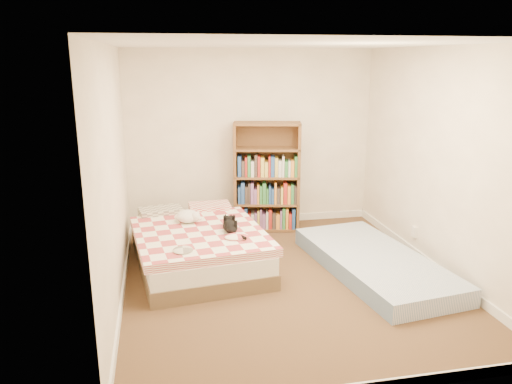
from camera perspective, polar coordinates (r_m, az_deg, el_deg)
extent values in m
cube|color=#452B1D|center=(5.60, 3.42, -9.99)|extent=(3.50, 4.00, 0.01)
cube|color=white|center=(5.08, 3.87, 16.50)|extent=(3.50, 4.00, 0.01)
cube|color=beige|center=(7.11, -0.51, 6.02)|extent=(3.50, 0.01, 2.50)
cube|color=beige|center=(3.38, 12.36, -4.67)|extent=(3.50, 0.01, 2.50)
cube|color=beige|center=(5.05, -15.96, 1.66)|extent=(0.01, 4.00, 2.50)
cube|color=beige|center=(5.89, 20.35, 3.16)|extent=(0.01, 4.00, 2.50)
cube|color=white|center=(7.39, -0.48, -3.22)|extent=(3.50, 0.02, 0.10)
cube|color=white|center=(5.44, -14.93, -10.72)|extent=(0.02, 4.00, 0.10)
cube|color=white|center=(6.22, 19.26, -7.71)|extent=(0.02, 4.00, 0.10)
cube|color=white|center=(6.46, 17.64, -4.37)|extent=(0.03, 0.09, 0.13)
cube|color=brown|center=(5.99, -6.63, -7.45)|extent=(1.58, 2.08, 0.17)
cube|color=silver|center=(5.92, -6.69, -5.81)|extent=(1.55, 2.04, 0.19)
cube|color=#B74449|center=(5.87, -6.73, -4.49)|extent=(1.60, 1.75, 0.10)
cube|color=slate|center=(6.53, -10.06, -2.31)|extent=(0.57, 0.40, 0.14)
cube|color=#B74449|center=(6.57, -4.50, -2.01)|extent=(0.57, 0.40, 0.14)
cube|color=brown|center=(6.88, -2.33, 1.55)|extent=(0.10, 0.31, 1.53)
cube|color=brown|center=(7.06, 4.72, 1.87)|extent=(0.10, 0.31, 1.53)
cube|color=brown|center=(7.09, 0.99, 1.98)|extent=(0.90, 0.21, 1.53)
cube|color=brown|center=(7.17, 1.21, -4.08)|extent=(0.96, 0.49, 0.03)
cube|color=brown|center=(6.95, 1.24, 1.80)|extent=(0.96, 0.49, 0.03)
cube|color=brown|center=(6.82, 1.28, 7.81)|extent=(0.96, 0.49, 0.03)
cube|color=#6886AE|center=(5.93, 13.37, -7.89)|extent=(1.29, 2.34, 0.20)
ellipsoid|color=black|center=(5.67, -2.98, -3.95)|extent=(0.18, 0.37, 0.12)
sphere|color=black|center=(5.85, -3.27, -3.24)|extent=(0.12, 0.12, 0.11)
cone|color=black|center=(5.87, -3.63, -2.72)|extent=(0.04, 0.04, 0.04)
cone|color=black|center=(5.87, -3.00, -2.69)|extent=(0.04, 0.04, 0.04)
cylinder|color=black|center=(5.47, -1.63, -5.02)|extent=(0.05, 0.21, 0.04)
ellipsoid|color=white|center=(6.04, -7.82, -2.75)|extent=(0.29, 0.32, 0.14)
sphere|color=white|center=(5.95, -6.98, -2.83)|extent=(0.12, 0.12, 0.11)
sphere|color=white|center=(5.93, -6.54, -3.05)|extent=(0.06, 0.06, 0.05)
sphere|color=white|center=(6.09, -8.98, -2.80)|extent=(0.07, 0.07, 0.06)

